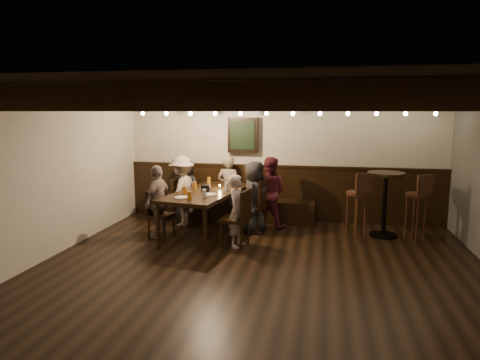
% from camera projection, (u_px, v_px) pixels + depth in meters
% --- Properties ---
extents(room, '(7.00, 7.00, 7.00)m').
position_uv_depth(room, '(259.00, 177.00, 7.63)').
color(room, black).
rests_on(room, ground).
extents(dining_table, '(1.29, 2.28, 0.81)m').
position_uv_depth(dining_table, '(207.00, 195.00, 7.71)').
color(dining_table, black).
rests_on(dining_table, floor).
extents(chair_left_near, '(0.48, 0.48, 0.92)m').
position_uv_depth(chair_left_near, '(184.00, 211.00, 8.44)').
color(chair_left_near, black).
rests_on(chair_left_near, floor).
extents(chair_left_far, '(0.45, 0.45, 0.86)m').
position_uv_depth(chair_left_far, '(160.00, 223.00, 7.61)').
color(chair_left_far, black).
rests_on(chair_left_far, floor).
extents(chair_right_near, '(0.51, 0.51, 0.98)m').
position_uv_depth(chair_right_near, '(253.00, 216.00, 7.95)').
color(chair_right_near, black).
rests_on(chair_right_near, floor).
extents(chair_right_far, '(0.50, 0.50, 0.96)m').
position_uv_depth(chair_right_far, '(236.00, 229.00, 7.12)').
color(chair_right_far, black).
rests_on(chair_right_far, floor).
extents(person_bench_left, '(0.68, 0.49, 1.27)m').
position_uv_depth(person_bench_left, '(186.00, 189.00, 8.87)').
color(person_bench_left, black).
rests_on(person_bench_left, floor).
extents(person_bench_centre, '(0.54, 0.40, 1.36)m').
position_uv_depth(person_bench_centre, '(229.00, 189.00, 8.69)').
color(person_bench_centre, gray).
rests_on(person_bench_centre, floor).
extents(person_bench_right, '(0.74, 0.62, 1.37)m').
position_uv_depth(person_bench_right, '(269.00, 192.00, 8.24)').
color(person_bench_right, maroon).
rests_on(person_bench_right, floor).
extents(person_left_near, '(0.64, 0.96, 1.38)m').
position_uv_depth(person_left_near, '(182.00, 191.00, 8.39)').
color(person_left_near, '#A6968C').
rests_on(person_left_near, floor).
extents(person_left_far, '(0.43, 0.81, 1.31)m').
position_uv_depth(person_left_far, '(158.00, 202.00, 7.56)').
color(person_left_far, gray).
rests_on(person_left_far, floor).
extents(person_right_near, '(0.52, 0.71, 1.33)m').
position_uv_depth(person_right_near, '(254.00, 197.00, 7.88)').
color(person_right_near, black).
rests_on(person_right_near, floor).
extents(person_right_far, '(0.35, 0.48, 1.21)m').
position_uv_depth(person_right_far, '(237.00, 211.00, 7.06)').
color(person_right_far, '#B2A196').
rests_on(person_right_far, floor).
extents(pint_a, '(0.07, 0.07, 0.14)m').
position_uv_depth(pint_a, '(209.00, 181.00, 8.43)').
color(pint_a, '#BF7219').
rests_on(pint_a, dining_table).
extents(pint_b, '(0.07, 0.07, 0.14)m').
position_uv_depth(pint_b, '(233.00, 183.00, 8.20)').
color(pint_b, '#BF7219').
rests_on(pint_b, dining_table).
extents(pint_c, '(0.07, 0.07, 0.14)m').
position_uv_depth(pint_c, '(195.00, 185.00, 7.88)').
color(pint_c, '#BF7219').
rests_on(pint_c, dining_table).
extents(pint_d, '(0.07, 0.07, 0.14)m').
position_uv_depth(pint_d, '(227.00, 186.00, 7.77)').
color(pint_d, silver).
rests_on(pint_d, dining_table).
extents(pint_e, '(0.07, 0.07, 0.14)m').
position_uv_depth(pint_e, '(185.00, 191.00, 7.34)').
color(pint_e, '#BF7219').
rests_on(pint_e, dining_table).
extents(pint_f, '(0.07, 0.07, 0.14)m').
position_uv_depth(pint_f, '(204.00, 193.00, 7.11)').
color(pint_f, silver).
rests_on(pint_f, dining_table).
extents(pint_g, '(0.07, 0.07, 0.14)m').
position_uv_depth(pint_g, '(189.00, 196.00, 6.93)').
color(pint_g, '#BF7219').
rests_on(pint_g, dining_table).
extents(plate_near, '(0.24, 0.24, 0.01)m').
position_uv_depth(plate_near, '(181.00, 197.00, 7.10)').
color(plate_near, white).
rests_on(plate_near, dining_table).
extents(plate_far, '(0.24, 0.24, 0.01)m').
position_uv_depth(plate_far, '(209.00, 194.00, 7.36)').
color(plate_far, white).
rests_on(plate_far, dining_table).
extents(condiment_caddy, '(0.15, 0.10, 0.12)m').
position_uv_depth(condiment_caddy, '(206.00, 188.00, 7.64)').
color(condiment_caddy, black).
rests_on(condiment_caddy, dining_table).
extents(candle, '(0.05, 0.05, 0.05)m').
position_uv_depth(candle, '(220.00, 187.00, 7.93)').
color(candle, beige).
rests_on(candle, dining_table).
extents(high_top_table, '(0.66, 0.66, 1.17)m').
position_uv_depth(high_top_table, '(385.00, 195.00, 7.61)').
color(high_top_table, black).
rests_on(high_top_table, floor).
extents(bar_stool_left, '(0.43, 0.44, 1.18)m').
position_uv_depth(bar_stool_left, '(356.00, 214.00, 7.56)').
color(bar_stool_left, '#382111').
rests_on(bar_stool_left, floor).
extents(bar_stool_right, '(0.43, 0.44, 1.18)m').
position_uv_depth(bar_stool_right, '(416.00, 216.00, 7.41)').
color(bar_stool_right, '#382111').
rests_on(bar_stool_right, floor).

